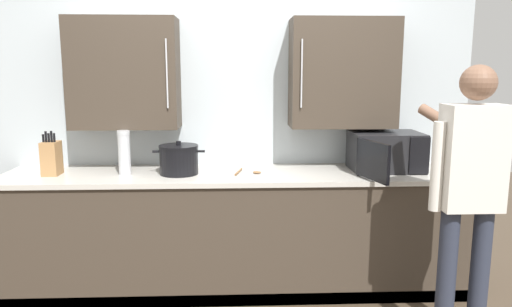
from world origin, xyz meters
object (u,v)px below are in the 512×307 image
at_px(wooden_spoon, 248,172).
at_px(stock_pot, 179,160).
at_px(microwave_oven, 383,152).
at_px(thermos_flask, 124,153).
at_px(person_figure, 469,183).
at_px(knife_block, 51,158).

xyz_separation_m(wooden_spoon, stock_pot, (-0.50, -0.00, 0.10)).
height_order(microwave_oven, thermos_flask, thermos_flask).
height_order(wooden_spoon, stock_pot, stock_pot).
bearing_deg(person_figure, thermos_flask, 160.07).
bearing_deg(thermos_flask, person_figure, -19.93).
bearing_deg(knife_block, microwave_oven, 1.31).
height_order(microwave_oven, stock_pot, microwave_oven).
relative_size(knife_block, person_figure, 0.19).
height_order(thermos_flask, person_figure, person_figure).
bearing_deg(microwave_oven, person_figure, -73.83).
bearing_deg(knife_block, person_figure, -16.50).
relative_size(wooden_spoon, stock_pot, 0.57).
bearing_deg(person_figure, wooden_spoon, 148.03).
relative_size(wooden_spoon, thermos_flask, 0.67).
height_order(knife_block, stock_pot, knife_block).
xyz_separation_m(stock_pot, person_figure, (1.75, -0.78, -0.00)).
bearing_deg(person_figure, knife_block, 163.50).
bearing_deg(wooden_spoon, thermos_flask, -179.60).
bearing_deg(stock_pot, microwave_oven, 2.41).
distance_m(microwave_oven, thermos_flask, 1.90).
xyz_separation_m(thermos_flask, person_figure, (2.14, -0.78, -0.06)).
distance_m(wooden_spoon, person_figure, 1.48).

